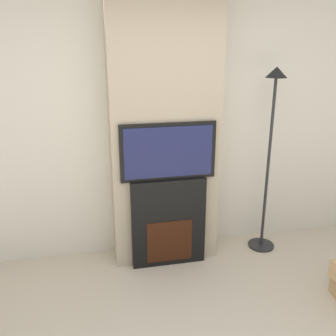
# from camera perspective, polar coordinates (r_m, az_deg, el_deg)

# --- Properties ---
(wall_back) EXTENTS (6.00, 0.06, 2.70)m
(wall_back) POSITION_cam_1_polar(r_m,az_deg,el_deg) (3.71, -1.21, 7.04)
(wall_back) COLOR silver
(wall_back) RESTS_ON ground_plane
(chimney_breast) EXTENTS (1.02, 0.34, 2.70)m
(chimney_breast) POSITION_cam_1_polar(r_m,az_deg,el_deg) (3.51, -0.58, 6.40)
(chimney_breast) COLOR tan
(chimney_breast) RESTS_ON ground_plane
(fireplace) EXTENTS (0.72, 0.15, 0.89)m
(fireplace) POSITION_cam_1_polar(r_m,az_deg,el_deg) (3.67, 0.00, -8.21)
(fireplace) COLOR black
(fireplace) RESTS_ON ground_plane
(television) EXTENTS (0.88, 0.07, 0.53)m
(television) POSITION_cam_1_polar(r_m,az_deg,el_deg) (3.40, 0.01, 2.54)
(television) COLOR black
(television) RESTS_ON fireplace
(floor_lamp) EXTENTS (0.27, 0.27, 1.88)m
(floor_lamp) POSITION_cam_1_polar(r_m,az_deg,el_deg) (3.81, 15.34, 4.13)
(floor_lamp) COLOR #262628
(floor_lamp) RESTS_ON ground_plane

